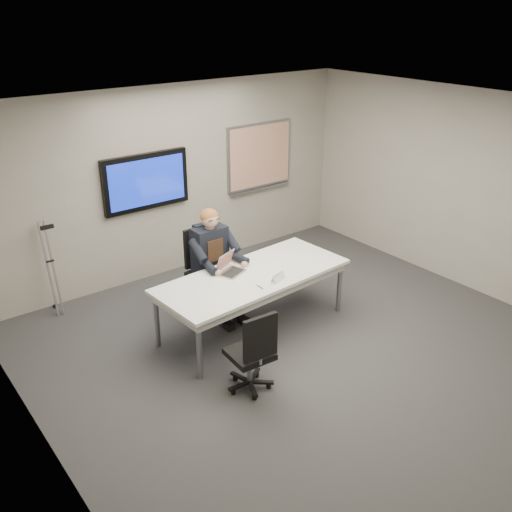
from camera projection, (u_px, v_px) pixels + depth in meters
floor at (309, 352)px, 6.81m from camera, size 6.00×6.00×0.02m
ceiling at (320, 115)px, 5.66m from camera, size 6.00×6.00×0.02m
wall_back at (175, 181)px, 8.40m from camera, size 6.00×0.02×2.80m
wall_left at (39, 334)px, 4.57m from camera, size 0.02×6.00×2.80m
wall_right at (473, 193)px, 7.90m from camera, size 0.02×6.00×2.80m
conference_table at (253, 281)px, 7.05m from camera, size 2.52×1.18×0.76m
tv_display at (146, 182)px, 8.04m from camera, size 1.30×0.09×0.80m
whiteboard at (260, 157)px, 9.18m from camera, size 1.25×0.08×1.10m
office_chair_far at (208, 284)px, 7.68m from camera, size 0.53×0.53×1.11m
office_chair_near at (252, 366)px, 6.04m from camera, size 0.50×0.50×0.98m
seated_person at (218, 275)px, 7.39m from camera, size 0.45×0.77×1.44m
crutch at (51, 267)px, 7.43m from camera, size 0.39×0.60×1.36m
laptop at (229, 267)px, 7.06m from camera, size 0.39×0.41×0.23m
name_tent at (278, 277)px, 6.85m from camera, size 0.23×0.12×0.09m
pen at (260, 287)px, 6.70m from camera, size 0.01×0.12×0.01m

